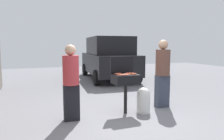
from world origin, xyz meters
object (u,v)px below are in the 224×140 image
object	(u,v)px
hot_dog_2	(126,74)
hot_dog_9	(129,73)
hot_dog_4	(123,75)
person_left	(71,80)
hot_dog_3	(118,74)
hot_dog_5	(125,74)
hot_dog_15	(117,74)
hot_dog_8	(131,73)
propane_tank	(143,100)
bbq_grill	(126,80)
hot_dog_0	(121,75)
hot_dog_13	(118,73)
hot_dog_6	(134,74)
person_right	(163,71)
hot_dog_12	(133,74)
parked_minivan	(108,58)
hot_dog_7	(120,74)
hot_dog_10	(126,74)
hot_dog_11	(128,75)
hot_dog_14	(126,75)
hot_dog_1	(131,73)

from	to	relation	value
hot_dog_2	hot_dog_9	bearing A→B (deg)	48.69
hot_dog_4	person_left	distance (m)	1.17
hot_dog_3	person_left	distance (m)	1.12
hot_dog_5	hot_dog_15	distance (m)	0.20
hot_dog_8	hot_dog_15	world-z (taller)	same
hot_dog_2	hot_dog_8	bearing A→B (deg)	33.60
hot_dog_9	propane_tank	bearing A→B (deg)	-40.11
hot_dog_2	bbq_grill	bearing A→B (deg)	72.10
hot_dog_5	hot_dog_0	bearing A→B (deg)	-152.21
bbq_grill	hot_dog_13	size ratio (longest dim) A/B	7.24
hot_dog_8	hot_dog_6	bearing A→B (deg)	-97.32
hot_dog_2	hot_dog_9	xyz separation A→B (m)	(0.16, 0.18, 0.00)
hot_dog_8	person_right	distance (m)	0.94
hot_dog_4	person_right	xyz separation A→B (m)	(1.25, 0.24, 0.00)
hot_dog_4	hot_dog_12	bearing A→B (deg)	13.81
hot_dog_15	person_left	distance (m)	1.12
hot_dog_3	hot_dog_4	world-z (taller)	same
hot_dog_13	parked_minivan	xyz separation A→B (m)	(1.58, 4.93, 0.07)
hot_dog_4	hot_dog_7	world-z (taller)	same
hot_dog_12	propane_tank	world-z (taller)	hot_dog_12
hot_dog_9	hot_dog_12	world-z (taller)	same
hot_dog_9	hot_dog_0	bearing A→B (deg)	-140.03
hot_dog_8	hot_dog_9	world-z (taller)	same
hot_dog_9	hot_dog_10	bearing A→B (deg)	-136.69
hot_dog_0	parked_minivan	world-z (taller)	parked_minivan
hot_dog_4	parked_minivan	bearing A→B (deg)	73.07
hot_dog_3	hot_dog_10	xyz separation A→B (m)	(0.21, -0.03, 0.00)
hot_dog_11	hot_dog_12	world-z (taller)	same
hot_dog_14	propane_tank	distance (m)	0.80
hot_dog_5	hot_dog_6	xyz separation A→B (m)	(0.22, -0.03, 0.00)
hot_dog_0	hot_dog_8	xyz separation A→B (m)	(0.38, 0.23, 0.00)
hot_dog_7	propane_tank	xyz separation A→B (m)	(0.59, -0.10, -0.63)
hot_dog_6	person_left	xyz separation A→B (m)	(-1.45, 0.10, -0.06)
hot_dog_9	hot_dog_15	bearing A→B (deg)	-172.04
hot_dog_4	hot_dog_11	xyz separation A→B (m)	(0.14, -0.00, 0.00)
hot_dog_3	hot_dog_6	size ratio (longest dim) A/B	1.00
hot_dog_1	hot_dog_9	distance (m)	0.08
bbq_grill	hot_dog_11	xyz separation A→B (m)	(0.01, -0.12, 0.16)
hot_dog_1	hot_dog_15	bearing A→B (deg)	174.66
hot_dog_1	hot_dog_13	bearing A→B (deg)	164.32
hot_dog_5	hot_dog_13	world-z (taller)	same
hot_dog_13	hot_dog_14	size ratio (longest dim) A/B	1.00
hot_dog_14	person_left	xyz separation A→B (m)	(-1.23, 0.13, -0.06)
hot_dog_12	bbq_grill	bearing A→B (deg)	168.19
hot_dog_3	hot_dog_12	size ratio (longest dim) A/B	1.00
hot_dog_4	hot_dog_10	xyz separation A→B (m)	(0.15, 0.14, 0.00)
hot_dog_10	hot_dog_15	bearing A→B (deg)	162.69
hot_dog_8	bbq_grill	bearing A→B (deg)	-156.58
hot_dog_12	parked_minivan	bearing A→B (deg)	76.08
hot_dog_6	parked_minivan	bearing A→B (deg)	76.01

